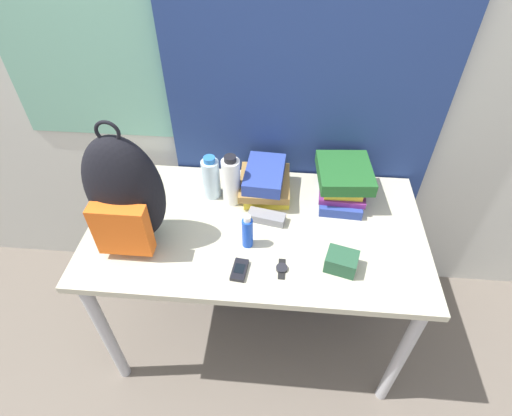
# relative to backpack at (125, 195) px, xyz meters

# --- Properties ---
(ground_plane) EXTENTS (12.00, 12.00, 0.00)m
(ground_plane) POSITION_rel_backpack_xyz_m (0.45, -0.26, -0.99)
(ground_plane) COLOR #665B51
(wall_back) EXTENTS (6.00, 0.06, 2.50)m
(wall_back) POSITION_rel_backpack_xyz_m (0.45, 0.54, 0.26)
(wall_back) COLOR beige
(wall_back) RESTS_ON ground_plane
(curtain_blue) EXTENTS (1.14, 0.04, 2.50)m
(curtain_blue) POSITION_rel_backpack_xyz_m (0.62, 0.49, 0.26)
(curtain_blue) COLOR navy
(curtain_blue) RESTS_ON ground_plane
(desk) EXTENTS (1.34, 0.71, 0.77)m
(desk) POSITION_rel_backpack_xyz_m (0.45, 0.10, -0.32)
(desk) COLOR #B7B299
(desk) RESTS_ON ground_plane
(backpack) EXTENTS (0.28, 0.21, 0.51)m
(backpack) POSITION_rel_backpack_xyz_m (0.00, 0.00, 0.00)
(backpack) COLOR black
(backpack) RESTS_ON desk
(book_stack_left) EXTENTS (0.22, 0.25, 0.13)m
(book_stack_left) POSITION_rel_backpack_xyz_m (0.48, 0.30, -0.15)
(book_stack_left) COLOR yellow
(book_stack_left) RESTS_ON desk
(book_stack_center) EXTENTS (0.23, 0.28, 0.16)m
(book_stack_center) POSITION_rel_backpack_xyz_m (0.80, 0.31, -0.14)
(book_stack_center) COLOR navy
(book_stack_center) RESTS_ON desk
(water_bottle) EXTENTS (0.07, 0.07, 0.20)m
(water_bottle) POSITION_rel_backpack_xyz_m (0.25, 0.27, -0.13)
(water_bottle) COLOR silver
(water_bottle) RESTS_ON desk
(sports_bottle) EXTENTS (0.08, 0.08, 0.23)m
(sports_bottle) POSITION_rel_backpack_xyz_m (0.34, 0.24, -0.11)
(sports_bottle) COLOR white
(sports_bottle) RESTS_ON desk
(sunscreen_bottle) EXTENTS (0.04, 0.04, 0.15)m
(sunscreen_bottle) POSITION_rel_backpack_xyz_m (0.43, 0.00, -0.15)
(sunscreen_bottle) COLOR blue
(sunscreen_bottle) RESTS_ON desk
(cell_phone) EXTENTS (0.06, 0.10, 0.02)m
(cell_phone) POSITION_rel_backpack_xyz_m (0.41, -0.13, -0.21)
(cell_phone) COLOR black
(cell_phone) RESTS_ON desk
(sunglasses_case) EXTENTS (0.16, 0.08, 0.04)m
(sunglasses_case) POSITION_rel_backpack_xyz_m (0.49, 0.14, -0.20)
(sunglasses_case) COLOR gray
(sunglasses_case) RESTS_ON desk
(camera_pouch) EXTENTS (0.13, 0.11, 0.07)m
(camera_pouch) POSITION_rel_backpack_xyz_m (0.78, -0.08, -0.19)
(camera_pouch) COLOR #234C33
(camera_pouch) RESTS_ON desk
(wristwatch) EXTENTS (0.04, 0.09, 0.01)m
(wristwatch) POSITION_rel_backpack_xyz_m (0.57, -0.11, -0.22)
(wristwatch) COLOR black
(wristwatch) RESTS_ON desk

